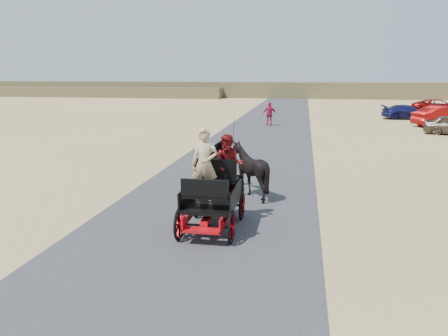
% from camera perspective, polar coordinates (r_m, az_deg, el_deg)
% --- Properties ---
extents(ground, '(140.00, 140.00, 0.00)m').
position_cam_1_polar(ground, '(9.53, -5.84, -11.36)').
color(ground, tan).
extents(road, '(6.00, 140.00, 0.01)m').
position_cam_1_polar(road, '(9.53, -5.84, -11.34)').
color(road, '#38383A').
rests_on(road, ground).
extents(ridge_far, '(140.00, 6.00, 2.40)m').
position_cam_1_polar(ridge_far, '(70.47, 8.44, 10.06)').
color(ridge_far, brown).
rests_on(ridge_far, ground).
extents(ridge_near, '(40.00, 4.00, 1.60)m').
position_cam_1_polar(ridge_near, '(73.96, -15.95, 9.52)').
color(ridge_near, brown).
rests_on(ridge_near, ground).
extents(carriage, '(1.30, 2.40, 0.72)m').
position_cam_1_polar(carriage, '(10.98, -1.51, -6.04)').
color(carriage, black).
rests_on(carriage, ground).
extents(horse_left, '(0.91, 2.01, 1.70)m').
position_cam_1_polar(horse_left, '(13.80, -1.20, -0.12)').
color(horse_left, black).
rests_on(horse_left, ground).
extents(horse_right, '(1.37, 1.54, 1.70)m').
position_cam_1_polar(horse_right, '(13.63, 3.33, -0.29)').
color(horse_right, black).
rests_on(horse_right, ground).
extents(driver_man, '(0.66, 0.43, 1.80)m').
position_cam_1_polar(driver_man, '(10.74, -2.53, 0.49)').
color(driver_man, tan).
rests_on(driver_man, carriage).
extents(passenger_woman, '(0.77, 0.60, 1.58)m').
position_cam_1_polar(passenger_woman, '(11.20, 0.59, 0.41)').
color(passenger_woman, '#660C0F').
rests_on(passenger_woman, carriage).
extents(pedestrian, '(1.06, 0.57, 1.73)m').
position_cam_1_polar(pedestrian, '(32.49, 5.98, 7.03)').
color(pedestrian, '#AE133F').
rests_on(pedestrian, ground).
extents(car_b, '(4.66, 3.32, 1.46)m').
position_cam_1_polar(car_b, '(35.53, 26.70, 6.03)').
color(car_b, maroon).
rests_on(car_b, ground).
extents(car_c, '(4.22, 1.95, 1.20)m').
position_cam_1_polar(car_c, '(40.01, 22.82, 6.75)').
color(car_c, navy).
rests_on(car_c, ground).
extents(car_d, '(5.35, 3.37, 1.38)m').
position_cam_1_polar(car_d, '(46.41, 26.30, 7.19)').
color(car_d, maroon).
rests_on(car_d, ground).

